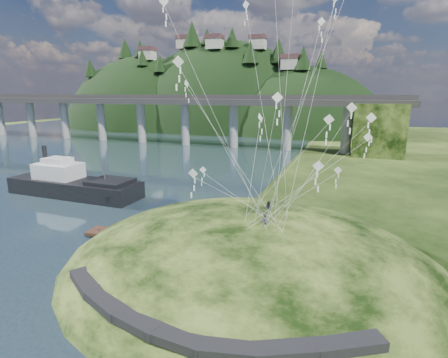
% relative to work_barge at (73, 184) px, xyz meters
% --- Properties ---
extents(ground, '(320.00, 320.00, 0.00)m').
position_rel_work_barge_xyz_m(ground, '(24.11, -14.73, -1.88)').
color(ground, black).
rests_on(ground, ground).
extents(grass_hill, '(36.00, 32.00, 13.00)m').
position_rel_work_barge_xyz_m(grass_hill, '(32.11, -12.73, -3.38)').
color(grass_hill, black).
rests_on(grass_hill, ground).
extents(footpath, '(22.29, 5.84, 0.83)m').
position_rel_work_barge_xyz_m(footpath, '(31.57, -24.47, 0.20)').
color(footpath, black).
rests_on(footpath, ground).
extents(bridge, '(160.00, 11.00, 15.00)m').
position_rel_work_barge_xyz_m(bridge, '(-2.35, 55.34, 7.82)').
color(bridge, '#2D2B2B').
rests_on(bridge, ground).
extents(far_ridge, '(153.00, 70.00, 94.50)m').
position_rel_work_barge_xyz_m(far_ridge, '(-19.47, 107.45, -9.32)').
color(far_ridge, black).
rests_on(far_ridge, ground).
extents(work_barge, '(21.56, 6.15, 7.52)m').
position_rel_work_barge_xyz_m(work_barge, '(0.00, 0.00, 0.00)').
color(work_barge, black).
rests_on(work_barge, ground).
extents(wooden_dock, '(14.33, 3.67, 1.01)m').
position_rel_work_barge_xyz_m(wooden_dock, '(20.24, -10.89, -1.44)').
color(wooden_dock, '#341D15').
rests_on(wooden_dock, ground).
extents(kite_flyers, '(1.37, 4.49, 1.75)m').
position_rel_work_barge_xyz_m(kite_flyers, '(33.35, -11.87, 3.87)').
color(kite_flyers, '#242630').
rests_on(kite_flyers, ground).
extents(kite_swarm, '(17.11, 17.63, 20.62)m').
position_rel_work_barge_xyz_m(kite_swarm, '(34.15, -12.76, 14.63)').
color(kite_swarm, white).
rests_on(kite_swarm, ground).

